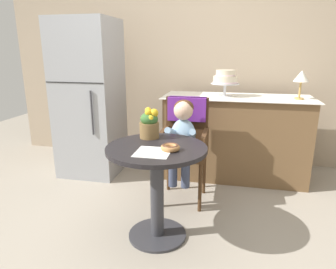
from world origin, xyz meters
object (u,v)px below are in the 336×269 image
(cafe_table, at_px, (157,174))
(refrigerator, at_px, (90,99))
(table_lamp, at_px, (301,77))
(flower_vase, at_px, (149,123))
(wicker_chair, at_px, (185,132))
(seated_child, at_px, (183,133))
(tiered_cake_stand, at_px, (225,79))
(donut_front, at_px, (170,147))

(cafe_table, xyz_separation_m, refrigerator, (-1.05, 1.10, 0.34))
(cafe_table, bearing_deg, table_lamp, 47.37)
(refrigerator, bearing_deg, flower_vase, -43.58)
(wicker_chair, relative_size, flower_vase, 4.13)
(seated_child, height_order, tiered_cake_stand, tiered_cake_stand)
(flower_vase, relative_size, refrigerator, 0.14)
(donut_front, height_order, table_lamp, table_lamp)
(table_lamp, bearing_deg, cafe_table, -132.63)
(seated_child, xyz_separation_m, refrigerator, (-1.14, 0.54, 0.17))
(tiered_cake_stand, bearing_deg, donut_front, -102.56)
(seated_child, bearing_deg, wicker_chair, 90.00)
(flower_vase, xyz_separation_m, table_lamp, (1.26, 1.05, 0.28))
(seated_child, height_order, refrigerator, refrigerator)
(refrigerator, bearing_deg, wicker_chair, -18.70)
(seated_child, relative_size, donut_front, 5.52)
(donut_front, bearing_deg, seated_child, 91.85)
(wicker_chair, bearing_deg, refrigerator, 157.05)
(flower_vase, bearing_deg, table_lamp, 39.70)
(cafe_table, xyz_separation_m, table_lamp, (1.15, 1.25, 0.61))
(wicker_chair, xyz_separation_m, donut_front, (0.02, -0.77, 0.10))
(seated_child, bearing_deg, tiered_cake_stand, 66.47)
(flower_vase, height_order, tiered_cake_stand, tiered_cake_stand)
(donut_front, xyz_separation_m, tiered_cake_stand, (0.30, 1.36, 0.34))
(wicker_chair, bearing_deg, flower_vase, -115.81)
(refrigerator, bearing_deg, seated_child, -25.40)
(flower_vase, bearing_deg, cafe_table, -61.96)
(donut_front, bearing_deg, refrigerator, 135.03)
(cafe_table, height_order, seated_child, seated_child)
(refrigerator, bearing_deg, tiered_cake_stand, 7.78)
(flower_vase, distance_m, table_lamp, 1.66)
(seated_child, bearing_deg, flower_vase, -119.65)
(table_lamp, bearing_deg, seated_child, -146.80)
(donut_front, height_order, refrigerator, refrigerator)
(wicker_chair, distance_m, table_lamp, 1.28)
(donut_front, bearing_deg, cafe_table, 151.49)
(seated_child, relative_size, tiered_cake_stand, 2.42)
(wicker_chair, height_order, seated_child, seated_child)
(cafe_table, relative_size, flower_vase, 3.12)
(tiered_cake_stand, relative_size, table_lamp, 1.05)
(cafe_table, relative_size, refrigerator, 0.42)
(donut_front, height_order, flower_vase, flower_vase)
(cafe_table, distance_m, donut_front, 0.27)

